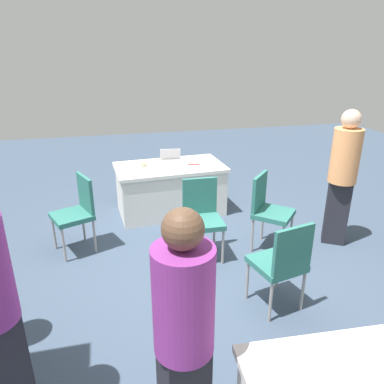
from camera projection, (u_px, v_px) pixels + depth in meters
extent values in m
plane|color=#3D4C60|center=(191.00, 262.00, 4.42)|extent=(14.40, 14.40, 0.00)
cube|color=silver|center=(170.00, 167.00, 5.53)|extent=(1.66, 0.99, 0.05)
cube|color=silver|center=(170.00, 190.00, 5.67)|extent=(1.60, 0.95, 0.69)
cylinder|color=#9E9993|center=(247.00, 280.00, 3.71)|extent=(0.03, 0.03, 0.44)
cylinder|color=#9E9993|center=(278.00, 271.00, 3.86)|extent=(0.03, 0.03, 0.44)
cylinder|color=#9E9993|center=(271.00, 302.00, 3.39)|extent=(0.03, 0.03, 0.44)
cylinder|color=#9E9993|center=(303.00, 291.00, 3.55)|extent=(0.03, 0.03, 0.44)
cube|color=#2D7066|center=(276.00, 264.00, 3.54)|extent=(0.53, 0.53, 0.06)
cube|color=#2D7066|center=(293.00, 250.00, 3.28)|extent=(0.42, 0.13, 0.45)
cylinder|color=#9E9993|center=(223.00, 247.00, 4.31)|extent=(0.03, 0.03, 0.44)
cylinder|color=#9E9993|center=(191.00, 251.00, 4.24)|extent=(0.03, 0.03, 0.44)
cylinder|color=#9E9993|center=(214.00, 232.00, 4.66)|extent=(0.03, 0.03, 0.44)
cylinder|color=#9E9993|center=(185.00, 235.00, 4.58)|extent=(0.03, 0.03, 0.44)
cube|color=#2D7066|center=(203.00, 222.00, 4.35)|extent=(0.45, 0.45, 0.06)
cube|color=#2D7066|center=(200.00, 196.00, 4.44)|extent=(0.42, 0.05, 0.45)
cylinder|color=#9E9993|center=(291.00, 230.00, 4.71)|extent=(0.03, 0.03, 0.45)
cylinder|color=#9E9993|center=(282.00, 243.00, 4.40)|extent=(0.03, 0.03, 0.45)
cylinder|color=#9E9993|center=(262.00, 223.00, 4.88)|extent=(0.03, 0.03, 0.45)
cylinder|color=#9E9993|center=(252.00, 235.00, 4.57)|extent=(0.03, 0.03, 0.45)
cube|color=#2D7066|center=(274.00, 214.00, 4.54)|extent=(0.62, 0.62, 0.06)
cube|color=#2D7066|center=(259.00, 192.00, 4.54)|extent=(0.31, 0.34, 0.45)
cylinder|color=#9E9993|center=(64.00, 245.00, 4.35)|extent=(0.03, 0.03, 0.45)
cylinder|color=#9E9993|center=(54.00, 233.00, 4.63)|extent=(0.03, 0.03, 0.45)
cylinder|color=#9E9993|center=(95.00, 236.00, 4.55)|extent=(0.03, 0.03, 0.45)
cylinder|color=#9E9993|center=(83.00, 225.00, 4.84)|extent=(0.03, 0.03, 0.45)
cube|color=#2D7066|center=(72.00, 216.00, 4.50)|extent=(0.58, 0.58, 0.06)
cube|color=#2D7066|center=(85.00, 193.00, 4.52)|extent=(0.20, 0.40, 0.45)
cube|color=#26262D|center=(337.00, 212.00, 4.74)|extent=(0.33, 0.30, 0.84)
cylinder|color=#F49E60|center=(345.00, 156.00, 4.46)|extent=(0.47, 0.47, 0.66)
sphere|color=beige|center=(351.00, 119.00, 4.30)|extent=(0.23, 0.23, 0.23)
cube|color=#26262D|center=(4.00, 373.00, 2.40)|extent=(0.33, 0.32, 0.86)
cylinder|color=#8C338C|center=(184.00, 301.00, 1.98)|extent=(0.42, 0.42, 0.64)
sphere|color=brown|center=(183.00, 229.00, 1.82)|extent=(0.22, 0.22, 0.22)
cube|color=silver|center=(171.00, 163.00, 5.60)|extent=(0.34, 0.25, 0.02)
cube|color=#B7B7BC|center=(170.00, 154.00, 5.70)|extent=(0.32, 0.11, 0.19)
sphere|color=beige|center=(143.00, 163.00, 5.49)|extent=(0.09, 0.09, 0.09)
cube|color=red|center=(194.00, 164.00, 5.57)|extent=(0.18, 0.09, 0.01)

